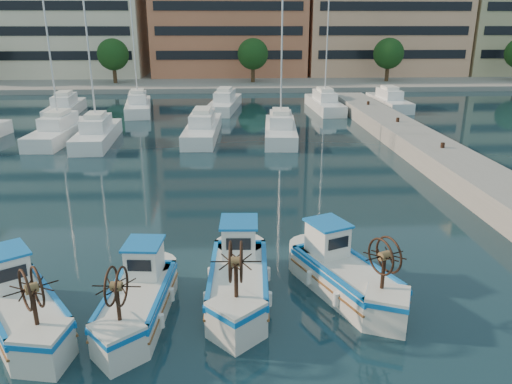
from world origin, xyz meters
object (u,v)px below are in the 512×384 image
fishing_boat_d (344,272)px  fishing_boat_b (138,296)px  fishing_boat_c (238,275)px  fishing_boat_a (21,306)px

fishing_boat_d → fishing_boat_b: bearing=166.5°
fishing_boat_c → fishing_boat_d: bearing=4.5°
fishing_boat_d → fishing_boat_a: bearing=165.7°
fishing_boat_a → fishing_boat_d: 9.49m
fishing_boat_c → fishing_boat_d: size_ratio=1.02×
fishing_boat_a → fishing_boat_c: bearing=-22.2°
fishing_boat_b → fishing_boat_c: 3.07m
fishing_boat_c → fishing_boat_b: bearing=-158.8°
fishing_boat_b → fishing_boat_d: size_ratio=0.94×
fishing_boat_a → fishing_boat_c: (6.08, 1.33, 0.03)m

